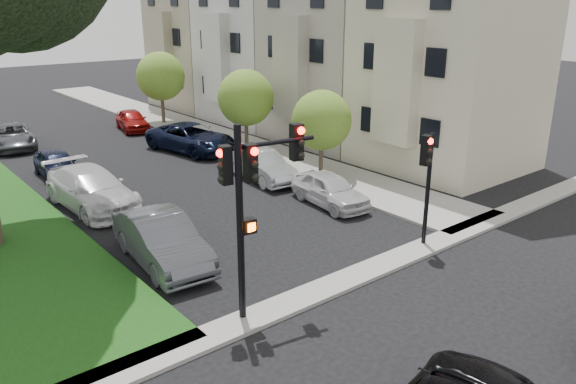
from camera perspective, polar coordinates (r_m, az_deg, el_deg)
ground at (r=16.03m, az=11.57°, el=-11.32°), size 140.00×140.00×0.00m
sidewalk_right at (r=37.89m, az=-10.31°, el=6.52°), size 3.50×44.00×0.12m
sidewalk_cross at (r=17.15m, az=6.40°, el=-8.68°), size 60.00×1.00×0.12m
house_a at (r=28.70m, az=16.37°, el=16.09°), size 7.70×7.55×15.97m
house_b at (r=33.59m, az=5.44°, el=17.03°), size 7.70×7.55×15.97m
house_c at (r=39.30m, az=-2.57°, el=17.34°), size 7.70×7.55×15.97m
house_d at (r=45.54m, az=-8.48°, el=17.37°), size 7.70×7.55×15.97m
small_tree_a at (r=25.94m, az=3.44°, el=7.28°), size 2.77×2.77×4.16m
small_tree_b at (r=30.56m, az=-4.33°, el=9.51°), size 3.03×3.03×4.55m
small_tree_c at (r=38.94m, az=-12.82°, el=11.38°), size 3.21×3.21×4.82m
traffic_signal_main at (r=13.88m, az=-3.67°, el=0.56°), size 2.56×0.67×5.23m
traffic_signal_secondary at (r=18.81m, az=13.95°, el=2.21°), size 0.52×0.42×3.93m
car_parked_0 at (r=22.91m, az=4.27°, el=0.26°), size 2.03×4.10×1.34m
car_parked_1 at (r=26.06m, az=-2.61°, el=2.66°), size 1.90×4.35×1.39m
car_parked_2 at (r=31.63m, az=-9.78°, el=5.45°), size 3.62×5.95×1.54m
car_parked_3 at (r=37.83m, az=-15.54°, el=7.06°), size 2.29×4.14×1.33m
car_parked_5 at (r=18.19m, az=-12.70°, el=-4.79°), size 2.11×4.98×1.60m
car_parked_6 at (r=23.86m, az=-19.34°, el=0.30°), size 2.50×5.60×1.60m
car_parked_7 at (r=28.63m, az=-22.42°, el=2.64°), size 1.80×3.98×1.32m
car_parked_8 at (r=35.62m, az=-26.28°, el=5.10°), size 2.86×5.08×1.34m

